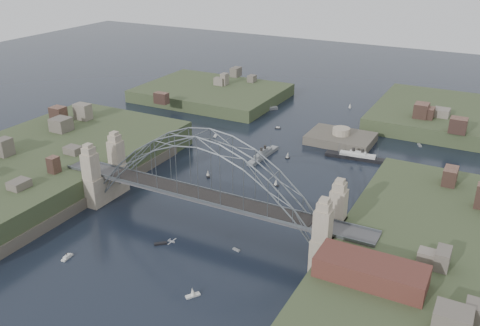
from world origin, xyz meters
name	(u,v)px	position (x,y,z in m)	size (l,w,h in m)	color
ground	(206,226)	(0.00, 0.00, 0.00)	(500.00, 500.00, 0.00)	black
bridge	(205,181)	(0.00, 0.00, 12.32)	(84.00, 13.80, 24.60)	#49494B
shore_west	(40,173)	(-57.32, 0.00, 1.97)	(50.50, 90.00, 12.00)	#384527
shore_east	(451,286)	(57.32, 0.00, 1.97)	(50.50, 90.00, 12.00)	#384527
headland_nw	(212,97)	(-55.00, 95.00, 0.50)	(60.00, 45.00, 9.00)	#384527
headland_ne	(470,124)	(50.00, 110.00, 0.75)	(70.00, 55.00, 9.50)	#384527
fort_island	(340,144)	(12.00, 70.00, -0.34)	(22.00, 16.00, 9.40)	#4E473D
wharf_shed	(371,271)	(44.00, -14.00, 10.00)	(20.00, 8.00, 4.00)	#592D26
naval_cruiser_near	(263,155)	(-6.16, 45.61, 0.79)	(3.31, 17.05, 5.08)	gray
naval_cruiser_far	(261,109)	(-28.14, 89.13, 0.77)	(11.33, 12.16, 4.93)	gray
ocean_liner	(357,157)	(21.36, 58.36, 0.78)	(20.73, 4.77, 5.05)	black
aeroplane	(171,241)	(3.52, -19.39, 7.36)	(1.50, 2.83, 0.41)	#A4A6AB
small_boat_a	(208,174)	(-14.41, 24.71, 0.84)	(2.28, 2.49, 2.38)	silver
small_boat_b	(276,183)	(6.11, 28.52, 0.99)	(1.84, 1.31, 2.38)	silver
small_boat_c	(160,244)	(-5.02, -12.23, 0.15)	(2.78, 2.70, 0.45)	silver
small_boat_d	(345,181)	(23.07, 40.47, 0.15)	(1.16, 2.07, 0.45)	silver
small_boat_e	(215,136)	(-29.55, 54.79, 0.15)	(1.84, 3.15, 0.45)	silver
small_boat_f	(288,155)	(1.21, 48.53, 1.05)	(1.59, 1.53, 2.38)	silver
small_boat_g	(193,293)	(12.01, -24.76, 0.76)	(2.46, 3.00, 2.38)	silver
small_boat_h	(278,128)	(-13.02, 72.70, 0.29)	(2.20, 1.23, 1.43)	silver
small_boat_i	(335,219)	(27.76, 16.69, 0.82)	(2.78, 1.90, 2.38)	silver
small_boat_j	(67,257)	(-20.01, -26.69, 0.28)	(1.29, 3.08, 1.43)	silver
small_boat_k	(350,106)	(3.33, 109.60, 0.92)	(1.31, 2.20, 2.38)	silver
small_boat_l	(163,152)	(-37.20, 33.83, 0.15)	(1.73, 2.74, 0.45)	silver
small_boat_m	(236,250)	(11.92, -6.23, 0.15)	(1.95, 1.00, 0.45)	silver
small_boat_n	(420,145)	(36.90, 79.99, 0.15)	(2.01, 2.90, 0.45)	silver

